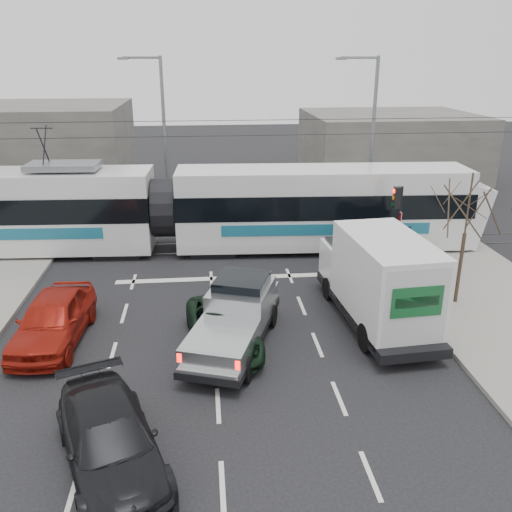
{
  "coord_description": "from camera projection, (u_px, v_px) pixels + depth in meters",
  "views": [
    {
      "loc": [
        -1.88,
        -15.56,
        9.08
      ],
      "look_at": [
        0.02,
        3.81,
        1.8
      ],
      "focal_mm": 38.0,
      "sensor_mm": 36.0,
      "label": 1
    }
  ],
  "objects": [
    {
      "name": "traffic_signal",
      "position": [
        397.0,
        209.0,
        23.54
      ],
      "size": [
        0.44,
        0.44,
        3.6
      ],
      "color": "black",
      "rests_on": "ground"
    },
    {
      "name": "red_car",
      "position": [
        53.0,
        319.0,
        17.94
      ],
      "size": [
        2.28,
        4.99,
        1.66
      ],
      "primitive_type": "imported",
      "rotation": [
        0.0,
        0.0,
        -0.07
      ],
      "color": "#9C190E",
      "rests_on": "ground"
    },
    {
      "name": "street_lamp_far",
      "position": [
        161.0,
        129.0,
        30.59
      ],
      "size": [
        2.38,
        0.25,
        9.0
      ],
      "color": "slate",
      "rests_on": "ground"
    },
    {
      "name": "catenary",
      "position": [
        243.0,
        170.0,
        25.81
      ],
      "size": [
        60.0,
        0.2,
        7.0
      ],
      "color": "black",
      "rests_on": "ground"
    },
    {
      "name": "ground",
      "position": [
        267.0,
        347.0,
        17.85
      ],
      "size": [
        120.0,
        120.0,
        0.0
      ],
      "primitive_type": "plane",
      "color": "black",
      "rests_on": "ground"
    },
    {
      "name": "building_right",
      "position": [
        389.0,
        148.0,
        40.45
      ],
      "size": [
        12.0,
        10.0,
        5.0
      ],
      "primitive_type": "cube",
      "color": "slate",
      "rests_on": "ground"
    },
    {
      "name": "navy_pickup",
      "position": [
        387.0,
        259.0,
        22.59
      ],
      "size": [
        3.71,
        5.31,
        2.11
      ],
      "rotation": [
        0.0,
        0.0,
        -0.42
      ],
      "color": "black",
      "rests_on": "ground"
    },
    {
      "name": "silver_pickup",
      "position": [
        236.0,
        315.0,
        17.82
      ],
      "size": [
        3.67,
        6.0,
        2.07
      ],
      "rotation": [
        0.0,
        0.0,
        -0.33
      ],
      "color": "black",
      "rests_on": "ground"
    },
    {
      "name": "bare_tree",
      "position": [
        468.0,
        210.0,
        19.55
      ],
      "size": [
        2.4,
        2.4,
        5.0
      ],
      "color": "#47382B",
      "rests_on": "ground"
    },
    {
      "name": "box_truck",
      "position": [
        378.0,
        280.0,
        18.88
      ],
      "size": [
        2.84,
        6.94,
        3.39
      ],
      "rotation": [
        0.0,
        0.0,
        0.08
      ],
      "color": "black",
      "rests_on": "ground"
    },
    {
      "name": "green_car",
      "position": [
        223.0,
        329.0,
        17.69
      ],
      "size": [
        2.58,
        4.84,
        1.29
      ],
      "primitive_type": "imported",
      "rotation": [
        0.0,
        0.0,
        0.09
      ],
      "color": "black",
      "rests_on": "ground"
    },
    {
      "name": "building_left",
      "position": [
        20.0,
        151.0,
        36.03
      ],
      "size": [
        14.0,
        10.0,
        6.0
      ],
      "primitive_type": "cube",
      "color": "slate",
      "rests_on": "ground"
    },
    {
      "name": "rails",
      "position": [
        244.0,
        246.0,
        27.17
      ],
      "size": [
        60.0,
        1.6,
        0.03
      ],
      "primitive_type": "cube",
      "color": "#33302D",
      "rests_on": "ground"
    },
    {
      "name": "dark_car",
      "position": [
        110.0,
        440.0,
        12.48
      ],
      "size": [
        3.63,
        5.37,
        1.45
      ],
      "primitive_type": "imported",
      "rotation": [
        0.0,
        0.0,
        0.35
      ],
      "color": "black",
      "rests_on": "ground"
    },
    {
      "name": "street_lamp_near",
      "position": [
        370.0,
        131.0,
        29.78
      ],
      "size": [
        2.38,
        0.25,
        9.0
      ],
      "color": "slate",
      "rests_on": "ground"
    },
    {
      "name": "tram",
      "position": [
        164.0,
        209.0,
        25.9
      ],
      "size": [
        29.23,
        4.36,
        5.94
      ],
      "rotation": [
        0.0,
        0.0,
        -0.05
      ],
      "color": "silver",
      "rests_on": "ground"
    }
  ]
}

